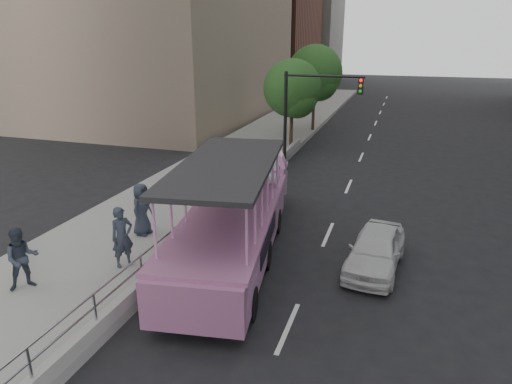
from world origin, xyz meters
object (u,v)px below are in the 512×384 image
(street_tree_near, at_px, (293,91))
(street_tree_far, at_px, (316,75))
(parking_sign, at_px, (227,186))
(pedestrian_near, at_px, (122,237))
(pedestrian_far, at_px, (142,209))
(car, at_px, (376,249))
(pedestrian_mid, at_px, (22,258))
(traffic_signal, at_px, (307,105))
(duck_boat, at_px, (237,214))

(street_tree_near, relative_size, street_tree_far, 0.89)
(parking_sign, bearing_deg, pedestrian_near, -115.30)
(parking_sign, bearing_deg, pedestrian_far, -147.28)
(pedestrian_near, height_order, street_tree_far, street_tree_far)
(car, xyz_separation_m, pedestrian_far, (-7.95, -0.51, 0.59))
(pedestrian_mid, xyz_separation_m, parking_sign, (3.70, 5.86, 0.64))
(traffic_signal, xyz_separation_m, street_tree_near, (-1.60, 3.43, 0.32))
(traffic_signal, bearing_deg, pedestrian_far, -107.12)
(traffic_signal, xyz_separation_m, street_tree_far, (-1.40, 9.43, 0.81))
(pedestrian_near, relative_size, street_tree_near, 0.33)
(traffic_signal, distance_m, street_tree_near, 3.80)
(duck_boat, bearing_deg, pedestrian_far, -172.17)
(parking_sign, bearing_deg, duck_boat, -54.44)
(parking_sign, height_order, street_tree_far, street_tree_far)
(traffic_signal, distance_m, street_tree_far, 9.57)
(pedestrian_near, relative_size, street_tree_far, 0.29)
(pedestrian_far, bearing_deg, traffic_signal, -11.92)
(pedestrian_mid, height_order, pedestrian_far, pedestrian_far)
(street_tree_far, bearing_deg, parking_sign, -88.45)
(pedestrian_mid, xyz_separation_m, street_tree_far, (3.19, 24.78, 3.12))
(street_tree_far, bearing_deg, duck_boat, -86.16)
(parking_sign, bearing_deg, street_tree_near, 93.16)
(duck_boat, relative_size, pedestrian_far, 5.72)
(pedestrian_mid, relative_size, parking_sign, 0.61)
(street_tree_near, bearing_deg, pedestrian_far, -97.17)
(pedestrian_near, xyz_separation_m, pedestrian_mid, (-1.86, -1.97, -0.05))
(duck_boat, height_order, pedestrian_mid, duck_boat)
(street_tree_near, height_order, street_tree_far, street_tree_far)
(traffic_signal, bearing_deg, car, -66.97)
(pedestrian_near, distance_m, parking_sign, 4.34)
(pedestrian_near, distance_m, street_tree_near, 17.04)
(parking_sign, xyz_separation_m, street_tree_near, (-0.71, 12.93, 1.99))
(parking_sign, xyz_separation_m, street_tree_far, (-0.51, 18.93, 2.48))
(pedestrian_far, xyz_separation_m, traffic_signal, (3.43, 11.13, 2.27))
(duck_boat, height_order, traffic_signal, traffic_signal)
(duck_boat, xyz_separation_m, pedestrian_far, (-3.38, -0.46, -0.05))
(pedestrian_far, bearing_deg, parking_sign, -52.07)
(car, distance_m, parking_sign, 5.65)
(duck_boat, bearing_deg, pedestrian_mid, -134.08)
(car, bearing_deg, traffic_signal, 118.67)
(duck_boat, height_order, pedestrian_near, duck_boat)
(duck_boat, distance_m, pedestrian_far, 3.42)
(pedestrian_mid, bearing_deg, car, -21.72)
(duck_boat, xyz_separation_m, street_tree_near, (-1.55, 14.10, 2.54))
(pedestrian_near, relative_size, pedestrian_mid, 1.06)
(car, relative_size, parking_sign, 1.29)
(pedestrian_near, distance_m, pedestrian_mid, 2.71)
(duck_boat, distance_m, pedestrian_mid, 6.52)
(pedestrian_mid, distance_m, street_tree_far, 25.18)
(car, distance_m, street_tree_near, 15.66)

